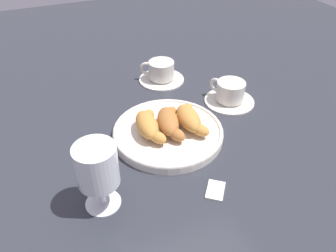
# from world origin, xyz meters

# --- Properties ---
(ground_plane) EXTENTS (2.20, 2.20, 0.00)m
(ground_plane) POSITION_xyz_m (0.00, 0.00, 0.00)
(ground_plane) COLOR #2D3038
(pastry_plate) EXTENTS (0.26, 0.26, 0.02)m
(pastry_plate) POSITION_xyz_m (0.03, 0.01, 0.01)
(pastry_plate) COLOR silver
(pastry_plate) RESTS_ON ground_plane
(croissant_large) EXTENTS (0.14, 0.07, 0.04)m
(croissant_large) POSITION_xyz_m (0.02, -0.04, 0.04)
(croissant_large) COLOR #CC893D
(croissant_large) RESTS_ON pastry_plate
(croissant_small) EXTENTS (0.13, 0.08, 0.04)m
(croissant_small) POSITION_xyz_m (0.03, 0.01, 0.04)
(croissant_small) COLOR #AD6B33
(croissant_small) RESTS_ON pastry_plate
(croissant_extra) EXTENTS (0.14, 0.07, 0.04)m
(croissant_extra) POSITION_xyz_m (0.03, 0.06, 0.04)
(croissant_extra) COLOR #CC893D
(croissant_extra) RESTS_ON pastry_plate
(coffee_cup_near) EXTENTS (0.14, 0.14, 0.06)m
(coffee_cup_near) POSITION_xyz_m (-0.23, 0.09, 0.03)
(coffee_cup_near) COLOR silver
(coffee_cup_near) RESTS_ON ground_plane
(coffee_cup_far) EXTENTS (0.14, 0.14, 0.06)m
(coffee_cup_far) POSITION_xyz_m (-0.05, 0.22, 0.03)
(coffee_cup_far) COLOR silver
(coffee_cup_far) RESTS_ON ground_plane
(juice_glass_left) EXTENTS (0.08, 0.08, 0.14)m
(juice_glass_left) POSITION_xyz_m (0.17, -0.19, 0.09)
(juice_glass_left) COLOR white
(juice_glass_left) RESTS_ON ground_plane
(sugar_packet) EXTENTS (0.06, 0.06, 0.01)m
(sugar_packet) POSITION_xyz_m (0.22, 0.03, 0.00)
(sugar_packet) COLOR white
(sugar_packet) RESTS_ON ground_plane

